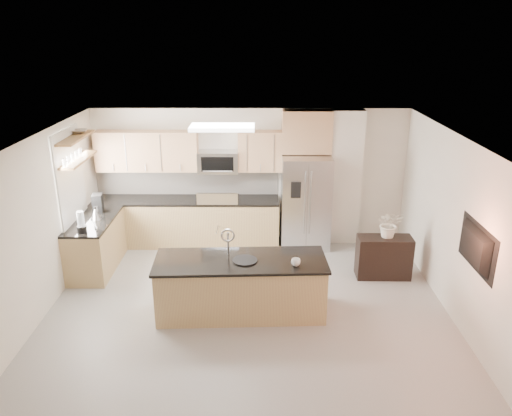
{
  "coord_description": "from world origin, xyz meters",
  "views": [
    {
      "loc": [
        0.16,
        -6.09,
        4.04
      ],
      "look_at": [
        0.12,
        1.3,
        1.34
      ],
      "focal_mm": 35.0,
      "sensor_mm": 36.0,
      "label": 1
    }
  ],
  "objects_px": {
    "coffee_maker": "(98,204)",
    "flower_vase": "(390,217)",
    "range": "(219,221)",
    "blender": "(81,223)",
    "credenza": "(384,257)",
    "refrigerator": "(305,202)",
    "cup": "(296,262)",
    "television": "(471,247)",
    "microwave": "(218,162)",
    "platter": "(245,260)",
    "bowl": "(80,131)",
    "island": "(241,286)",
    "kettle": "(95,214)"
  },
  "relations": [
    {
      "from": "microwave",
      "to": "platter",
      "type": "distance_m",
      "value": 2.83
    },
    {
      "from": "range",
      "to": "blender",
      "type": "xyz_separation_m",
      "value": [
        -2.07,
        -1.62,
        0.6
      ]
    },
    {
      "from": "blender",
      "to": "coffee_maker",
      "type": "relative_size",
      "value": 1.09
    },
    {
      "from": "microwave",
      "to": "bowl",
      "type": "bearing_deg",
      "value": -159.67
    },
    {
      "from": "flower_vase",
      "to": "refrigerator",
      "type": "bearing_deg",
      "value": 134.76
    },
    {
      "from": "island",
      "to": "platter",
      "type": "bearing_deg",
      "value": -33.12
    },
    {
      "from": "cup",
      "to": "television",
      "type": "bearing_deg",
      "value": -10.95
    },
    {
      "from": "cup",
      "to": "kettle",
      "type": "distance_m",
      "value": 3.7
    },
    {
      "from": "refrigerator",
      "to": "television",
      "type": "relative_size",
      "value": 1.65
    },
    {
      "from": "microwave",
      "to": "platter",
      "type": "bearing_deg",
      "value": -77.97
    },
    {
      "from": "coffee_maker",
      "to": "flower_vase",
      "type": "xyz_separation_m",
      "value": [
        5.03,
        -0.65,
        -0.0
      ]
    },
    {
      "from": "platter",
      "to": "kettle",
      "type": "height_order",
      "value": "kettle"
    },
    {
      "from": "coffee_maker",
      "to": "television",
      "type": "xyz_separation_m",
      "value": [
        5.61,
        -2.44,
        0.28
      ]
    },
    {
      "from": "range",
      "to": "television",
      "type": "height_order",
      "value": "television"
    },
    {
      "from": "television",
      "to": "bowl",
      "type": "bearing_deg",
      "value": 67.28
    },
    {
      "from": "credenza",
      "to": "platter",
      "type": "relative_size",
      "value": 2.5
    },
    {
      "from": "refrigerator",
      "to": "range",
      "type": "bearing_deg",
      "value": 178.4
    },
    {
      "from": "cup",
      "to": "blender",
      "type": "distance_m",
      "value": 3.53
    },
    {
      "from": "refrigerator",
      "to": "coffee_maker",
      "type": "height_order",
      "value": "refrigerator"
    },
    {
      "from": "refrigerator",
      "to": "platter",
      "type": "distance_m",
      "value": 2.73
    },
    {
      "from": "kettle",
      "to": "island",
      "type": "bearing_deg",
      "value": -29.82
    },
    {
      "from": "bowl",
      "to": "flower_vase",
      "type": "xyz_separation_m",
      "value": [
        5.19,
        -0.62,
        -1.31
      ]
    },
    {
      "from": "microwave",
      "to": "island",
      "type": "height_order",
      "value": "microwave"
    },
    {
      "from": "coffee_maker",
      "to": "platter",
      "type": "bearing_deg",
      "value": -34.93
    },
    {
      "from": "bowl",
      "to": "television",
      "type": "height_order",
      "value": "bowl"
    },
    {
      "from": "flower_vase",
      "to": "television",
      "type": "height_order",
      "value": "television"
    },
    {
      "from": "coffee_maker",
      "to": "flower_vase",
      "type": "bearing_deg",
      "value": -7.34
    },
    {
      "from": "microwave",
      "to": "television",
      "type": "relative_size",
      "value": 0.71
    },
    {
      "from": "credenza",
      "to": "refrigerator",
      "type": "bearing_deg",
      "value": 133.44
    },
    {
      "from": "range",
      "to": "flower_vase",
      "type": "distance_m",
      "value": 3.28
    },
    {
      "from": "microwave",
      "to": "blender",
      "type": "bearing_deg",
      "value": -139.96
    },
    {
      "from": "island",
      "to": "television",
      "type": "relative_size",
      "value": 2.35
    },
    {
      "from": "microwave",
      "to": "television",
      "type": "distance_m",
      "value": 4.79
    },
    {
      "from": "platter",
      "to": "bowl",
      "type": "xyz_separation_m",
      "value": [
        -2.82,
        1.84,
        1.51
      ]
    },
    {
      "from": "credenza",
      "to": "television",
      "type": "distance_m",
      "value": 2.11
    },
    {
      "from": "range",
      "to": "credenza",
      "type": "bearing_deg",
      "value": -25.31
    },
    {
      "from": "cup",
      "to": "island",
      "type": "bearing_deg",
      "value": 166.85
    },
    {
      "from": "range",
      "to": "bowl",
      "type": "height_order",
      "value": "bowl"
    },
    {
      "from": "credenza",
      "to": "coffee_maker",
      "type": "xyz_separation_m",
      "value": [
        -4.98,
        0.68,
        0.71
      ]
    },
    {
      "from": "kettle",
      "to": "flower_vase",
      "type": "height_order",
      "value": "flower_vase"
    },
    {
      "from": "refrigerator",
      "to": "platter",
      "type": "xyz_separation_m",
      "value": [
        -1.09,
        -2.5,
        -0.02
      ]
    },
    {
      "from": "refrigerator",
      "to": "kettle",
      "type": "distance_m",
      "value": 3.82
    },
    {
      "from": "platter",
      "to": "range",
      "type": "bearing_deg",
      "value": 102.6
    },
    {
      "from": "island",
      "to": "kettle",
      "type": "xyz_separation_m",
      "value": [
        -2.53,
        1.45,
        0.59
      ]
    },
    {
      "from": "kettle",
      "to": "television",
      "type": "relative_size",
      "value": 0.21
    },
    {
      "from": "microwave",
      "to": "blender",
      "type": "distance_m",
      "value": 2.77
    },
    {
      "from": "kettle",
      "to": "bowl",
      "type": "bearing_deg",
      "value": 122.84
    },
    {
      "from": "bowl",
      "to": "television",
      "type": "distance_m",
      "value": 6.33
    },
    {
      "from": "credenza",
      "to": "flower_vase",
      "type": "bearing_deg",
      "value": 31.91
    },
    {
      "from": "blender",
      "to": "bowl",
      "type": "distance_m",
      "value": 1.6
    }
  ]
}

